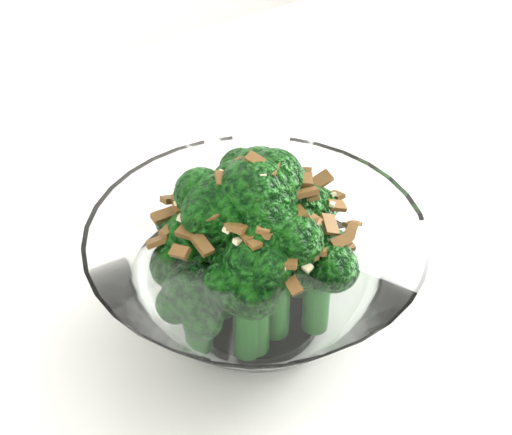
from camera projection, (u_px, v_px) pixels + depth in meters
table at (435, 304)px, 0.62m from camera, size 1.22×0.83×0.75m
broccoli_dish at (256, 264)px, 0.48m from camera, size 0.21×0.21×0.13m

